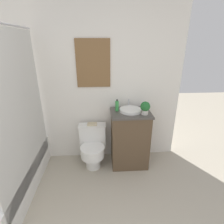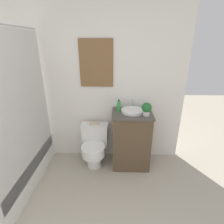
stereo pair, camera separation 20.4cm
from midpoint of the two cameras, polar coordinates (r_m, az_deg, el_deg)
The scene contains 8 objects.
wall_back at distance 2.67m, azimuth -8.87°, elevation 9.65°, with size 3.21×0.07×2.50m.
shower_area at distance 2.70m, azimuth -27.70°, elevation -15.88°, with size 0.62×1.45×1.98m.
toilet at distance 2.74m, azimuth -3.70°, elevation -10.73°, with size 0.42×0.49×0.64m.
vanity at distance 2.70m, azimuth 8.43°, elevation -8.88°, with size 0.57×0.46×0.88m.
sink at distance 2.52m, azimuth 8.95°, elevation 0.38°, with size 0.32×0.35×0.13m.
soap_bottle at distance 2.51m, azimuth 4.57°, elevation 1.92°, with size 0.05×0.05×0.17m.
potted_plant at distance 2.41m, azimuth 13.64°, elevation 1.05°, with size 0.14×0.14×0.18m.
book_on_tank at distance 2.69m, azimuth -3.65°, elevation -3.74°, with size 0.14×0.10×0.02m.
Camera 2 is at (0.60, -0.24, 1.81)m, focal length 28.00 mm.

